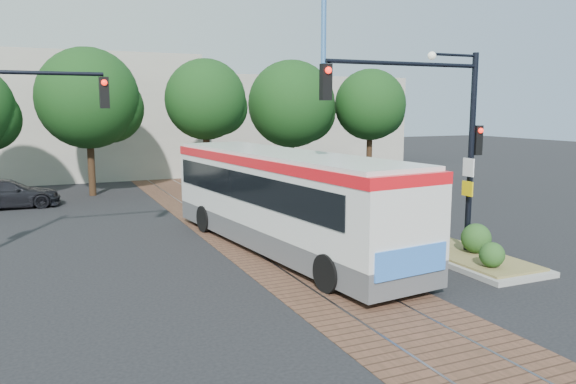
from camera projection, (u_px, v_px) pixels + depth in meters
name	position (u px, v px, depth m)	size (l,w,h in m)	color
ground	(308.00, 268.00, 16.22)	(120.00, 120.00, 0.00)	black
trackbed	(259.00, 239.00, 19.84)	(3.60, 40.00, 0.02)	brown
tree_row	(198.00, 103.00, 30.83)	(26.40, 5.60, 7.67)	#382314
warehouses	(133.00, 118.00, 41.45)	(40.00, 13.00, 8.00)	#ADA899
crane	(324.00, 40.00, 52.53)	(8.00, 0.50, 18.00)	#3F72B2
city_bus	(282.00, 196.00, 18.11)	(3.96, 12.17, 3.20)	#4E4E51
traffic_island	(462.00, 248.00, 17.28)	(2.20, 5.20, 1.13)	gray
signal_pole_main	(440.00, 123.00, 16.41)	(5.49, 0.46, 6.00)	black
parked_car	(6.00, 194.00, 25.82)	(1.89, 4.64, 1.35)	black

